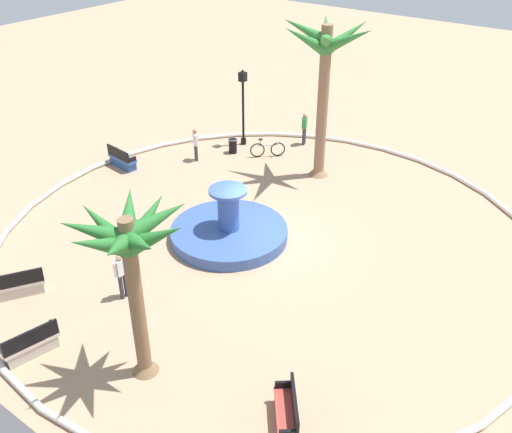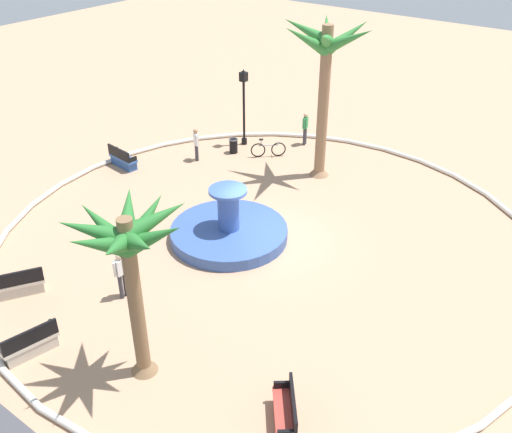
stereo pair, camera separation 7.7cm
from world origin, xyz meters
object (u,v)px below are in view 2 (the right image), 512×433
object	(u,v)px
palm_tree_near_fountain	(129,249)
bench_east	(123,160)
bench_west	(285,415)
person_cyclist_helmet	(305,127)
trash_bin	(233,145)
fountain	(229,231)
bicycle_red_frame	(268,149)
person_cyclist_photo	(196,143)
palm_tree_by_curb	(325,64)
bench_southeast	(30,345)
bench_north	(19,286)
lamppost	(244,101)
person_pedestrian_stroll	(121,273)

from	to	relation	value
palm_tree_near_fountain	bench_east	size ratio (longest dim) A/B	3.15
bench_west	person_cyclist_helmet	size ratio (longest dim) A/B	0.93
trash_bin	person_cyclist_helmet	bearing A→B (deg)	-127.68
fountain	bicycle_red_frame	bearing A→B (deg)	-65.81
person_cyclist_photo	palm_tree_by_curb	bearing A→B (deg)	-158.79
trash_bin	bicycle_red_frame	size ratio (longest dim) A/B	0.56
person_cyclist_helmet	bench_southeast	bearing A→B (deg)	95.67
bench_west	person_cyclist_photo	size ratio (longest dim) A/B	0.98
palm_tree_near_fountain	bench_west	size ratio (longest dim) A/B	3.32
palm_tree_near_fountain	bicycle_red_frame	size ratio (longest dim) A/B	3.99
person_cyclist_helmet	bicycle_red_frame	bearing A→B (deg)	74.58
bench_north	person_cyclist_photo	distance (m)	11.41
lamppost	person_cyclist_photo	distance (m)	3.25
palm_tree_by_curb	bench_east	size ratio (longest dim) A/B	4.23
fountain	bench_southeast	world-z (taller)	fountain
trash_bin	person_cyclist_helmet	xyz separation A→B (m)	(-2.28, -2.95, 0.56)
trash_bin	person_cyclist_helmet	size ratio (longest dim) A/B	0.43
palm_tree_near_fountain	trash_bin	world-z (taller)	palm_tree_near_fountain
palm_tree_by_curb	palm_tree_near_fountain	bearing A→B (deg)	100.41
bench_southeast	person_cyclist_helmet	world-z (taller)	person_cyclist_helmet
bench_west	lamppost	distance (m)	17.56
bench_north	person_cyclist_photo	world-z (taller)	person_cyclist_photo
fountain	bench_west	distance (m)	8.77
palm_tree_near_fountain	person_cyclist_photo	distance (m)	14.05
bench_north	lamppost	xyz separation A→B (m)	(1.55, -14.04, 1.92)
bench_north	bicycle_red_frame	bearing A→B (deg)	-91.30
fountain	person_cyclist_helmet	xyz separation A→B (m)	(2.43, -9.13, 0.64)
bicycle_red_frame	person_cyclist_helmet	world-z (taller)	person_cyclist_helmet
palm_tree_near_fountain	person_pedestrian_stroll	distance (m)	4.68
lamppost	bench_north	bearing A→B (deg)	96.30
fountain	bench_west	size ratio (longest dim) A/B	2.82
fountain	person_pedestrian_stroll	world-z (taller)	fountain
palm_tree_by_curb	lamppost	size ratio (longest dim) A/B	1.80
fountain	lamppost	distance (m)	9.04
palm_tree_by_curb	bench_east	xyz separation A→B (m)	(7.80, 4.77, -4.76)
person_cyclist_helmet	person_cyclist_photo	xyz separation A→B (m)	(3.17, 4.66, -0.06)
bicycle_red_frame	person_pedestrian_stroll	bearing A→B (deg)	102.25
palm_tree_by_curb	person_pedestrian_stroll	distance (m)	12.11
bench_east	person_cyclist_photo	size ratio (longest dim) A/B	1.04
palm_tree_by_curb	lamppost	bearing A→B (deg)	-8.44
lamppost	person_cyclist_helmet	size ratio (longest dim) A/B	2.30
bench_southeast	person_cyclist_photo	distance (m)	13.53
bench_southeast	bicycle_red_frame	bearing A→B (deg)	-81.07
bench_west	person_cyclist_photo	world-z (taller)	person_cyclist_photo
fountain	trash_bin	world-z (taller)	fountain
person_pedestrian_stroll	bench_west	bearing A→B (deg)	171.25
person_pedestrian_stroll	bench_east	bearing A→B (deg)	-42.02
palm_tree_by_curb	person_pedestrian_stroll	xyz separation A→B (m)	(0.47, 11.37, -4.15)
palm_tree_near_fountain	person_pedestrian_stroll	world-z (taller)	palm_tree_near_fountain
bench_east	trash_bin	distance (m)	5.38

